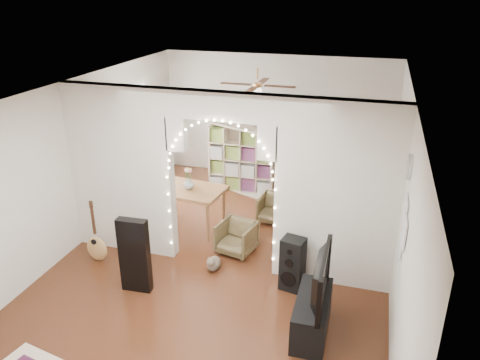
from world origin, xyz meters
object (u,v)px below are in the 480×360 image
(bookcase, at_px, (242,159))
(dining_table, at_px, (189,192))
(acoustic_guitar, at_px, (96,239))
(dining_chair_right, at_px, (237,238))
(dining_chair_left, at_px, (274,209))
(media_console, at_px, (312,315))
(floor_speaker, at_px, (292,264))

(bookcase, xyz_separation_m, dining_table, (-0.43, -1.82, -0.02))
(acoustic_guitar, bearing_deg, bookcase, 70.80)
(bookcase, distance_m, dining_chair_right, 2.50)
(dining_chair_left, distance_m, dining_chair_right, 1.27)
(bookcase, height_order, dining_table, bookcase)
(bookcase, bearing_deg, media_console, -40.68)
(acoustic_guitar, relative_size, dining_chair_left, 1.61)
(floor_speaker, relative_size, media_console, 0.80)
(floor_speaker, height_order, media_console, floor_speaker)
(media_console, height_order, dining_chair_right, dining_chair_right)
(dining_table, bearing_deg, acoustic_guitar, -117.82)
(floor_speaker, bearing_deg, acoustic_guitar, -165.26)
(bookcase, distance_m, dining_chair_left, 1.58)
(acoustic_guitar, height_order, floor_speaker, acoustic_guitar)
(acoustic_guitar, distance_m, dining_table, 1.77)
(dining_table, relative_size, dining_chair_right, 2.25)
(bookcase, bearing_deg, dining_chair_right, -53.96)
(dining_chair_right, bearing_deg, media_console, -35.15)
(bookcase, relative_size, dining_chair_left, 2.57)
(acoustic_guitar, relative_size, dining_table, 0.69)
(media_console, xyz_separation_m, dining_chair_left, (-1.10, 2.77, -0.00))
(acoustic_guitar, xyz_separation_m, bookcase, (1.41, 3.26, 0.32))
(floor_speaker, relative_size, dining_chair_right, 1.40)
(dining_table, height_order, dining_chair_left, dining_table)
(floor_speaker, distance_m, dining_chair_left, 2.06)
(bookcase, relative_size, dining_chair_right, 2.46)
(media_console, xyz_separation_m, dining_table, (-2.49, 2.12, 0.43))
(media_console, xyz_separation_m, dining_chair_right, (-1.45, 1.55, 0.01))
(dining_table, relative_size, dining_chair_left, 2.35)
(dining_table, bearing_deg, bookcase, 83.15)
(dining_table, distance_m, dining_chair_right, 1.26)
(dining_chair_right, bearing_deg, floor_speaker, -22.65)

